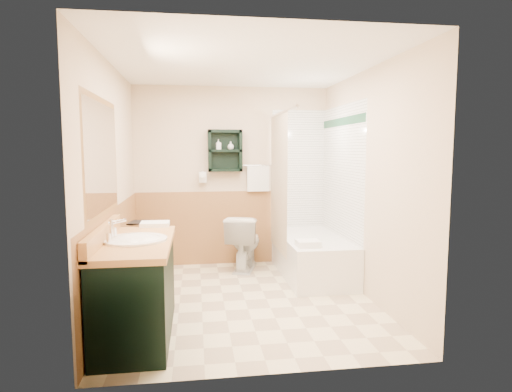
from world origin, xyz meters
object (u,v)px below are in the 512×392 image
object	(u,v)px
soap_bottle_b	(231,146)
toilet	(244,242)
vanity	(137,288)
soap_bottle_a	(218,147)
bathtub	(312,256)
vanity_book	(129,212)
wall_shelf	(225,151)
hair_dryer	(203,177)

from	to	relation	value
soap_bottle_b	toilet	bearing A→B (deg)	-56.53
vanity	soap_bottle_a	size ratio (longest dim) A/B	9.42
soap_bottle_b	bathtub	bearing A→B (deg)	-34.33
bathtub	vanity_book	xyz separation A→B (m)	(-2.08, -0.64, 0.69)
vanity	soap_bottle_b	distance (m)	2.62
vanity	soap_bottle_b	world-z (taller)	soap_bottle_b
bathtub	toilet	bearing A→B (deg)	152.19
wall_shelf	soap_bottle_a	size ratio (longest dim) A/B	4.03
hair_dryer	toilet	xyz separation A→B (m)	(0.53, -0.26, -0.85)
wall_shelf	hair_dryer	distance (m)	0.46
wall_shelf	vanity	size ratio (longest dim) A/B	0.43
vanity_book	soap_bottle_a	xyz separation A→B (m)	(0.97, 1.29, 0.66)
bathtub	soap_bottle_b	world-z (taller)	soap_bottle_b
wall_shelf	soap_bottle_b	size ratio (longest dim) A/B	5.11
wall_shelf	toilet	world-z (taller)	wall_shelf
vanity_book	wall_shelf	bearing A→B (deg)	60.36
soap_bottle_b	wall_shelf	bearing A→B (deg)	176.20
vanity	soap_bottle_a	distance (m)	2.56
hair_dryer	vanity_book	xyz separation A→B (m)	(-0.76, -1.32, -0.27)
bathtub	vanity	bearing A→B (deg)	-142.60
hair_dryer	vanity	world-z (taller)	hair_dryer
toilet	wall_shelf	bearing A→B (deg)	-28.80
bathtub	vanity_book	size ratio (longest dim) A/B	6.47
bathtub	soap_bottle_a	distance (m)	1.86
hair_dryer	toilet	size ratio (longest dim) A/B	0.33
toilet	soap_bottle_b	xyz separation A→B (m)	(-0.15, 0.23, 1.25)
wall_shelf	vanity_book	world-z (taller)	wall_shelf
toilet	soap_bottle_b	bearing A→B (deg)	-39.52
wall_shelf	vanity	distance (m)	2.57
toilet	soap_bottle_b	distance (m)	1.28
hair_dryer	bathtub	world-z (taller)	hair_dryer
wall_shelf	soap_bottle_a	world-z (taller)	wall_shelf
soap_bottle_a	toilet	bearing A→B (deg)	-36.01
soap_bottle_a	wall_shelf	bearing A→B (deg)	3.30
hair_dryer	soap_bottle_b	xyz separation A→B (m)	(0.38, -0.03, 0.41)
bathtub	vanity_book	distance (m)	2.29
wall_shelf	hair_dryer	xyz separation A→B (m)	(-0.30, 0.02, -0.35)
wall_shelf	bathtub	size ratio (longest dim) A/B	0.37
vanity	vanity_book	distance (m)	1.00
wall_shelf	toilet	size ratio (longest dim) A/B	0.76
wall_shelf	bathtub	world-z (taller)	wall_shelf
hair_dryer	soap_bottle_a	bearing A→B (deg)	-8.01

